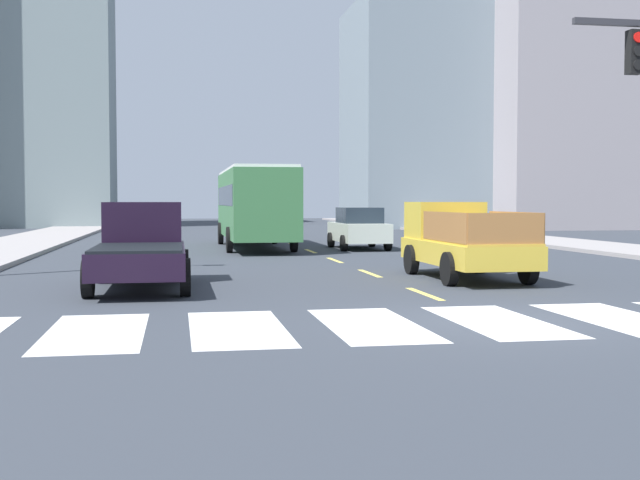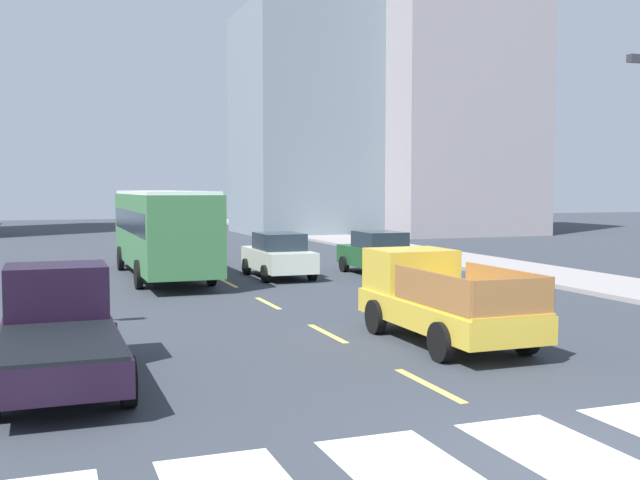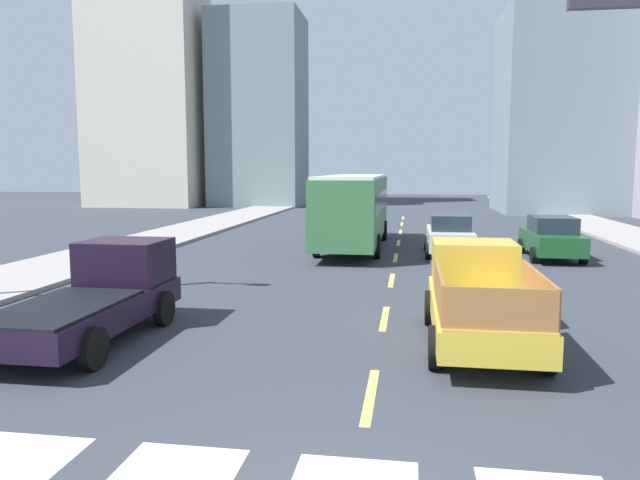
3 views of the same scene
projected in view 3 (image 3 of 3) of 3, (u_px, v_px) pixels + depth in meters
The scene contains 16 objects.
sidewalk_left at pixel (108, 253), 25.07m from camera, with size 3.94×110.00×0.15m, color gray.
lane_dash_0 at pixel (370, 395), 9.51m from camera, with size 0.16×2.40×0.01m, color #DEC855.
lane_dash_1 at pixel (385, 318), 14.41m from camera, with size 0.16×2.40×0.01m, color #DEC855.
lane_dash_2 at pixel (392, 280), 19.32m from camera, with size 0.16×2.40×0.01m, color #DEC855.
lane_dash_3 at pixel (396, 258), 24.22m from camera, with size 0.16×2.40×0.01m, color #DEC855.
lane_dash_4 at pixel (398, 243), 29.13m from camera, with size 0.16×2.40×0.01m, color #DEC855.
lane_dash_5 at pixel (400, 232), 34.03m from camera, with size 0.16×2.40×0.01m, color #DEC855.
lane_dash_6 at pixel (402, 224), 38.94m from camera, with size 0.16×2.40×0.01m, color #DEC855.
lane_dash_7 at pixel (403, 218), 43.85m from camera, with size 0.16×2.40×0.01m, color #DEC855.
pickup_stakebed at pixel (479, 297), 12.48m from camera, with size 2.18×5.20×1.96m.
pickup_dark at pixel (100, 294), 12.77m from camera, with size 2.18×5.20×1.96m.
city_bus at pixel (354, 206), 26.81m from camera, with size 2.72×10.80×3.32m.
sedan_near_left at pixel (450, 235), 24.92m from camera, with size 2.02×4.40×1.72m.
sedan_far at pixel (551, 237), 23.88m from camera, with size 2.02×4.40×1.72m.
block_mid_left at pixel (259, 111), 57.75m from camera, with size 8.61×7.32×18.35m, color slate.
block_low_left at pixel (566, 111), 48.97m from camera, with size 10.51×10.35×16.73m, color gray.
Camera 3 is at (0.59, -5.16, 3.62)m, focal length 33.23 mm.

